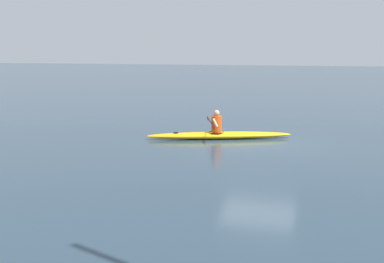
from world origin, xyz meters
The scene contains 3 objects.
ground_plane centered at (0.00, 0.00, 0.00)m, with size 160.00×160.00×0.00m, color #283D4C.
kayak centered at (1.50, -0.52, 0.12)m, with size 5.03×2.32×0.24m.
kayaker centered at (1.61, -0.47, 0.57)m, with size 0.84×2.23×0.78m.
Camera 1 is at (-2.02, 15.42, 3.10)m, focal length 43.92 mm.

